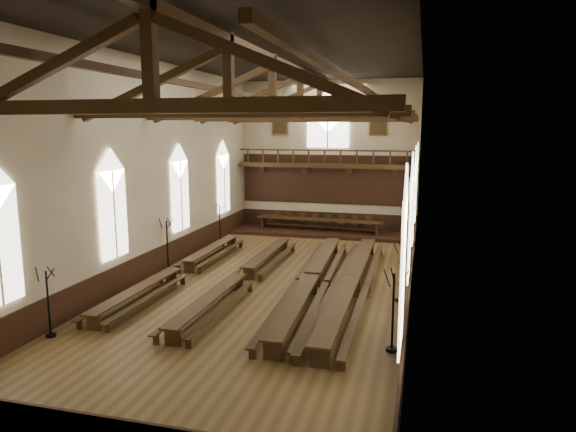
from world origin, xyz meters
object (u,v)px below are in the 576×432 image
candelabrum_left_near (49,316)px  candelabrum_right_mid (400,283)px  candelabrum_right_far (407,240)px  high_table (319,221)px  candelabrum_left_far (220,231)px  refectory_row_b (243,274)px  candelabrum_left_mid (168,255)px  candelabrum_right_near (392,327)px  dais (319,232)px  refectory_row_c (311,278)px  refectory_row_a (180,268)px  refectory_row_d (351,280)px

candelabrum_left_near → candelabrum_right_mid: candelabrum_right_mid is taller
candelabrum_left_near → candelabrum_right_far: (11.10, 14.60, 0.09)m
high_table → candelabrum_left_far: size_ratio=3.50×
refectory_row_b → candelabrum_right_mid: 6.81m
candelabrum_left_near → candelabrum_left_mid: 8.22m
candelabrum_right_near → candelabrum_left_near: bearing=-170.9°
dais → candelabrum_right_near: candelabrum_right_near is taller
refectory_row_c → candelabrum_left_far: bearing=133.5°
refectory_row_a → high_table: 12.33m
refectory_row_d → high_table: bearing=107.8°
refectory_row_a → dais: bearing=70.2°
refectory_row_c → dais: size_ratio=1.28×
refectory_row_d → dais: 12.41m
candelabrum_left_near → candelabrum_right_near: (11.10, 1.77, 0.08)m
dais → candelabrum_right_near: size_ratio=4.28×
refectory_row_b → refectory_row_d: (4.78, 0.11, 0.07)m
refectory_row_c → candelabrum_right_mid: size_ratio=5.96×
candelabrum_left_far → candelabrum_right_mid: bearing=-36.6°
dais → refectory_row_a: bearing=-109.8°
candelabrum_left_mid → refectory_row_c: bearing=-8.7°
refectory_row_a → refectory_row_d: refectory_row_d is taller
dais → candelabrum_left_near: candelabrum_left_near is taller
candelabrum_left_near → refectory_row_b: bearing=58.3°
candelabrum_right_mid → candelabrum_left_mid: bearing=171.8°
candelabrum_left_near → candelabrum_left_far: (0.00, 14.85, -0.00)m
candelabrum_left_mid → candelabrum_right_mid: (11.10, -1.60, -0.06)m
refectory_row_b → candelabrum_right_mid: (6.80, -0.35, 0.24)m
refectory_row_d → dais: refectory_row_d is taller
candelabrum_right_near → candelabrum_right_mid: 4.85m
candelabrum_right_mid → candelabrum_right_far: bearing=90.0°
candelabrum_left_mid → refectory_row_a: bearing=-39.7°
candelabrum_left_mid → candelabrum_right_near: 12.84m
high_table → dais: bearing=0.0°
candelabrum_left_near → candelabrum_right_far: size_ratio=0.90×
refectory_row_c → candelabrum_right_far: (3.73, 7.51, 0.26)m
refectory_row_c → high_table: size_ratio=1.74×
refectory_row_a → candelabrum_left_mid: (-1.11, 0.92, 0.32)m
dais → candelabrum_left_mid: size_ratio=4.31×
candelabrum_left_far → candelabrum_right_mid: 13.82m
refectory_row_a → candelabrum_left_far: 7.63m
refectory_row_c → dais: refectory_row_c is taller
refectory_row_a → refectory_row_b: size_ratio=0.98×
refectory_row_a → candelabrum_left_mid: 1.48m
refectory_row_d → candelabrum_left_mid: size_ratio=5.59×
high_table → candelabrum_right_near: bearing=-71.3°
refectory_row_c → refectory_row_d: (1.71, -0.01, 0.02)m
candelabrum_right_near → candelabrum_right_mid: (-0.00, 4.85, -0.07)m
candelabrum_right_near → high_table: bearing=108.7°
candelabrum_right_near → refectory_row_d: bearing=110.8°
candelabrum_left_mid → candelabrum_left_far: bearing=90.0°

